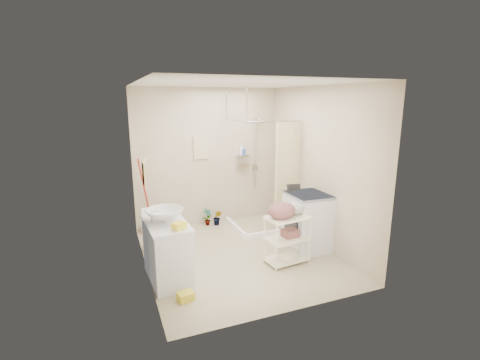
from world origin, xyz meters
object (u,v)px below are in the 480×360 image
(washing_machine, at_px, (309,221))
(laundry_rack, at_px, (287,235))
(vanity, at_px, (167,251))
(toilet, at_px, (164,229))

(washing_machine, xyz_separation_m, laundry_rack, (-0.57, -0.31, -0.03))
(washing_machine, bearing_deg, laundry_rack, -150.49)
(vanity, relative_size, washing_machine, 1.00)
(toilet, distance_m, washing_machine, 2.33)
(toilet, xyz_separation_m, laundry_rack, (1.61, -1.11, 0.09))
(vanity, height_order, toilet, vanity)
(toilet, xyz_separation_m, washing_machine, (2.18, -0.80, 0.12))
(vanity, distance_m, washing_machine, 2.31)
(toilet, bearing_deg, laundry_rack, -120.46)
(vanity, relative_size, toilet, 1.34)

